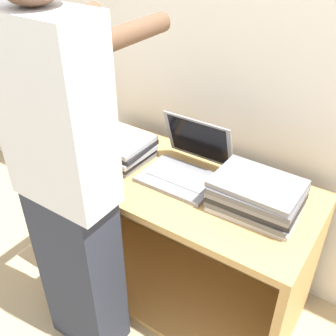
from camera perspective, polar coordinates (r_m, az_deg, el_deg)
ground_plane at (r=2.17m, az=-3.38°, el=-22.14°), size 12.00×12.00×0.00m
wall_back at (r=1.92m, az=8.65°, el=15.27°), size 8.00×0.05×2.40m
cart at (r=2.09m, az=2.54°, el=-9.22°), size 1.27×0.61×0.75m
laptop_open at (r=1.81m, az=2.57°, el=0.35°), size 0.35×0.33×0.26m
laptop_stack_left at (r=1.97m, az=-7.70°, el=3.14°), size 0.36×0.27×0.12m
laptop_stack_right at (r=1.64m, az=12.75°, el=-3.95°), size 0.36×0.26×0.14m
person at (r=1.55m, az=-14.39°, el=-2.47°), size 0.40×0.54×1.79m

